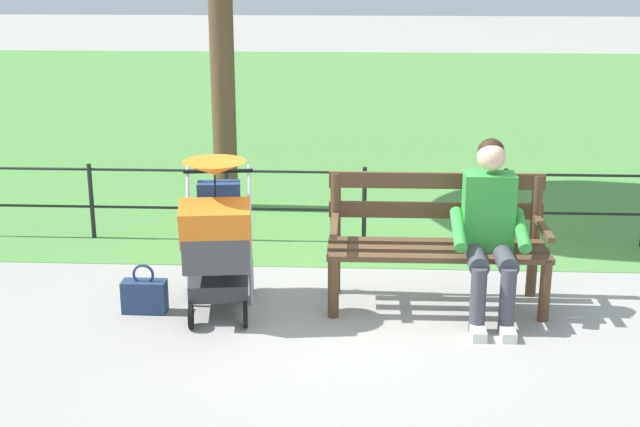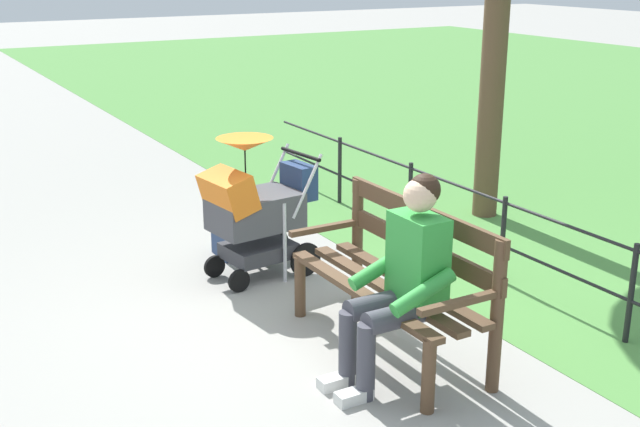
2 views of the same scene
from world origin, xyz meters
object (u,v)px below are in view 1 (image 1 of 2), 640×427
(person_on_bench, at_px, (490,226))
(stroller, at_px, (217,235))
(park_bench, at_px, (437,235))
(handbag, at_px, (145,295))

(person_on_bench, height_order, stroller, person_on_bench)
(park_bench, xyz_separation_m, handbag, (2.13, 0.30, -0.40))
(stroller, bearing_deg, handbag, 2.70)
(person_on_bench, relative_size, handbag, 3.45)
(park_bench, distance_m, stroller, 1.60)
(person_on_bench, bearing_deg, park_bench, -32.44)
(park_bench, distance_m, handbag, 2.18)
(park_bench, xyz_separation_m, stroller, (1.58, 0.27, 0.07))
(park_bench, relative_size, person_on_bench, 1.26)
(person_on_bench, height_order, handbag, person_on_bench)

